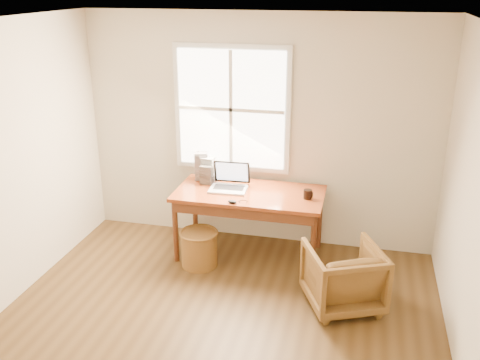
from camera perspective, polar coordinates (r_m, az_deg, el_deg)
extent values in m
cube|color=#51391B|center=(4.64, -4.10, -18.31)|extent=(4.00, 4.50, 0.02)
cube|color=white|center=(3.62, -5.20, 15.91)|extent=(4.00, 4.50, 0.02)
cube|color=beige|center=(6.02, 2.01, 5.20)|extent=(4.00, 0.02, 2.60)
cube|color=silver|center=(5.98, -0.88, 7.59)|extent=(1.32, 0.05, 1.42)
cube|color=white|center=(5.95, -0.95, 7.52)|extent=(1.20, 0.02, 1.30)
cube|color=silver|center=(5.94, -0.98, 7.50)|extent=(0.04, 0.02, 1.30)
cube|color=silver|center=(5.94, -0.98, 7.50)|extent=(1.20, 0.02, 0.04)
cube|color=brown|center=(5.77, 1.02, -1.46)|extent=(1.60, 0.80, 0.04)
imported|color=brown|center=(5.15, 10.96, -10.09)|extent=(0.87, 0.88, 0.61)
cylinder|color=brown|center=(5.79, -4.37, -7.34)|extent=(0.50, 0.50, 0.39)
ellipsoid|color=black|center=(5.47, -0.82, -2.34)|extent=(0.10, 0.07, 0.03)
cylinder|color=black|center=(5.62, 7.22, -1.51)|extent=(0.10, 0.10, 0.10)
cube|color=silver|center=(6.05, -3.35, 1.19)|extent=(0.16, 0.15, 0.28)
cube|color=#232327|center=(5.98, -3.55, 0.60)|extent=(0.14, 0.13, 0.21)
cube|color=#ABAAB8|center=(6.09, -4.16, 1.47)|extent=(0.16, 0.15, 0.32)
cube|color=silver|center=(6.12, -2.59, 0.94)|extent=(0.18, 0.17, 0.18)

